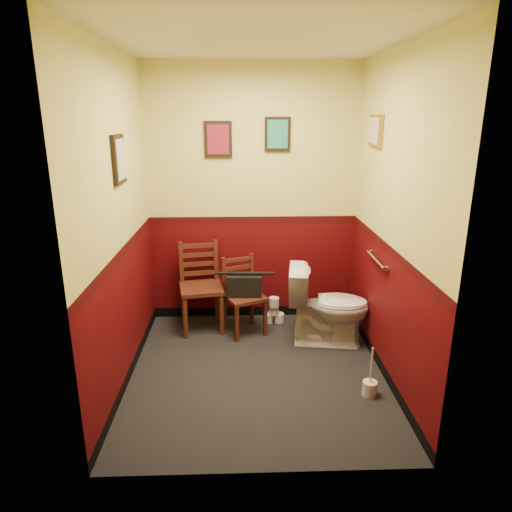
{
  "coord_description": "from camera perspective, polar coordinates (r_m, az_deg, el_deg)",
  "views": [
    {
      "loc": [
        -0.13,
        -3.57,
        2.17
      ],
      "look_at": [
        0.0,
        0.25,
        1.0
      ],
      "focal_mm": 32.0,
      "sensor_mm": 36.0,
      "label": 1
    }
  ],
  "objects": [
    {
      "name": "chair_left",
      "position": [
        4.83,
        -6.92,
        -3.82
      ],
      "size": [
        0.5,
        0.5,
        0.92
      ],
      "rotation": [
        0.0,
        0.0,
        0.18
      ],
      "color": "#542519",
      "rests_on": "floor"
    },
    {
      "name": "wall_front",
      "position": [
        2.51,
        1.16,
        -2.08
      ],
      "size": [
        2.2,
        0.0,
        2.7
      ],
      "primitive_type": "cube",
      "rotation": [
        -1.57,
        0.0,
        0.0
      ],
      "color": "#45060A",
      "rests_on": "ground"
    },
    {
      "name": "framed_print_back_a",
      "position": [
        4.76,
        -4.76,
        14.33
      ],
      "size": [
        0.28,
        0.04,
        0.36
      ],
      "color": "black",
      "rests_on": "wall_back"
    },
    {
      "name": "grab_bar",
      "position": [
        4.18,
        14.8,
        -0.5
      ],
      "size": [
        0.05,
        0.56,
        0.06
      ],
      "color": "silver",
      "rests_on": "wall_right"
    },
    {
      "name": "chair_right",
      "position": [
        4.73,
        -1.63,
        -4.95
      ],
      "size": [
        0.49,
        0.49,
        0.8
      ],
      "rotation": [
        0.0,
        0.0,
        0.42
      ],
      "color": "#542519",
      "rests_on": "floor"
    },
    {
      "name": "framed_print_back_b",
      "position": [
        4.76,
        2.71,
        14.98
      ],
      "size": [
        0.26,
        0.04,
        0.34
      ],
      "color": "black",
      "rests_on": "wall_back"
    },
    {
      "name": "wall_back",
      "position": [
        4.84,
        -0.4,
        7.28
      ],
      "size": [
        2.2,
        0.0,
        2.7
      ],
      "primitive_type": "cube",
      "rotation": [
        1.57,
        0.0,
        0.0
      ],
      "color": "#45060A",
      "rests_on": "ground"
    },
    {
      "name": "framed_print_right",
      "position": [
        4.34,
        14.73,
        14.92
      ],
      "size": [
        0.04,
        0.34,
        0.28
      ],
      "color": "olive",
      "rests_on": "wall_right"
    },
    {
      "name": "toilet_brush",
      "position": [
        3.96,
        14.03,
        -15.62
      ],
      "size": [
        0.12,
        0.12,
        0.43
      ],
      "color": "silver",
      "rests_on": "floor"
    },
    {
      "name": "framed_print_left",
      "position": [
        3.8,
        -16.75,
        11.5
      ],
      "size": [
        0.04,
        0.3,
        0.38
      ],
      "color": "black",
      "rests_on": "wall_left"
    },
    {
      "name": "tp_stack",
      "position": [
        5.03,
        2.23,
        -7.0
      ],
      "size": [
        0.23,
        0.14,
        0.3
      ],
      "color": "silver",
      "rests_on": "floor"
    },
    {
      "name": "floor",
      "position": [
        4.18,
        0.12,
        -14.26
      ],
      "size": [
        2.2,
        2.4,
        0.0
      ],
      "primitive_type": "cube",
      "color": "black",
      "rests_on": "ground"
    },
    {
      "name": "wall_right",
      "position": [
        3.86,
        16.71,
        4.05
      ],
      "size": [
        0.0,
        2.4,
        2.7
      ],
      "primitive_type": "cube",
      "rotation": [
        1.57,
        0.0,
        -1.57
      ],
      "color": "#45060A",
      "rests_on": "ground"
    },
    {
      "name": "ceiling",
      "position": [
        3.61,
        0.15,
        25.47
      ],
      "size": [
        2.2,
        2.4,
        0.0
      ],
      "primitive_type": "cube",
      "rotation": [
        3.14,
        0.0,
        0.0
      ],
      "color": "silver",
      "rests_on": "ground"
    },
    {
      "name": "handbag",
      "position": [
        4.65,
        -1.46,
        -3.65
      ],
      "size": [
        0.35,
        0.19,
        0.25
      ],
      "rotation": [
        0.0,
        0.0,
        -0.04
      ],
      "color": "black",
      "rests_on": "chair_right"
    },
    {
      "name": "toilet",
      "position": [
        4.55,
        9.02,
        -6.21
      ],
      "size": [
        0.85,
        0.55,
        0.78
      ],
      "primitive_type": "imported",
      "rotation": [
        0.0,
        0.0,
        1.44
      ],
      "color": "white",
      "rests_on": "floor"
    },
    {
      "name": "wall_left",
      "position": [
        3.79,
        -16.78,
        3.79
      ],
      "size": [
        0.0,
        2.4,
        2.7
      ],
      "primitive_type": "cube",
      "rotation": [
        1.57,
        0.0,
        1.57
      ],
      "color": "#45060A",
      "rests_on": "ground"
    }
  ]
}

